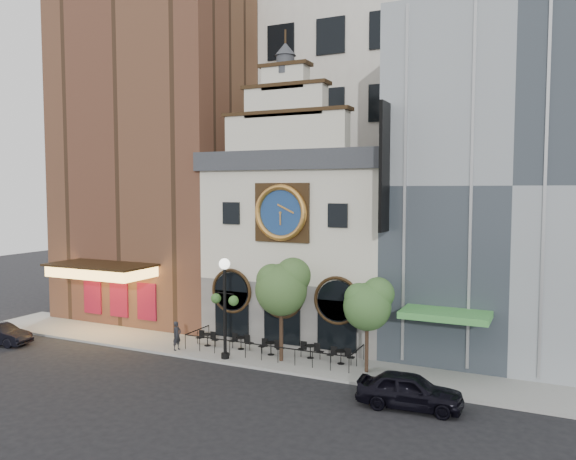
% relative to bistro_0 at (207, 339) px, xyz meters
% --- Properties ---
extents(ground, '(120.00, 120.00, 0.00)m').
position_rel_bistro_0_xyz_m(ground, '(4.47, -2.39, -0.61)').
color(ground, black).
rests_on(ground, ground).
extents(sidewalk, '(44.00, 5.00, 0.15)m').
position_rel_bistro_0_xyz_m(sidewalk, '(4.47, 0.11, -0.54)').
color(sidewalk, gray).
rests_on(sidewalk, ground).
extents(clock_building, '(12.60, 8.78, 18.65)m').
position_rel_bistro_0_xyz_m(clock_building, '(4.47, 5.43, 6.07)').
color(clock_building, '#605E5B').
rests_on(clock_building, ground).
extents(theater_building, '(14.00, 15.60, 25.00)m').
position_rel_bistro_0_xyz_m(theater_building, '(-8.53, 7.57, 11.99)').
color(theater_building, brown).
rests_on(theater_building, ground).
extents(retail_building, '(14.00, 14.40, 20.00)m').
position_rel_bistro_0_xyz_m(retail_building, '(17.47, 7.59, 9.53)').
color(retail_building, gray).
rests_on(retail_building, ground).
extents(office_tower, '(20.00, 16.00, 40.00)m').
position_rel_bistro_0_xyz_m(office_tower, '(4.47, 17.61, 19.39)').
color(office_tower, silver).
rests_on(office_tower, ground).
extents(cafe_railing, '(10.60, 2.60, 0.90)m').
position_rel_bistro_0_xyz_m(cafe_railing, '(4.47, 0.11, -0.01)').
color(cafe_railing, black).
rests_on(cafe_railing, sidewalk).
extents(bistro_0, '(1.58, 0.68, 0.90)m').
position_rel_bistro_0_xyz_m(bistro_0, '(0.00, 0.00, 0.00)').
color(bistro_0, black).
rests_on(bistro_0, sidewalk).
extents(bistro_1, '(1.58, 0.68, 0.90)m').
position_rel_bistro_0_xyz_m(bistro_1, '(2.29, 0.25, 0.00)').
color(bistro_1, black).
rests_on(bistro_1, sidewalk).
extents(bistro_2, '(1.58, 0.68, 0.90)m').
position_rel_bistro_0_xyz_m(bistro_2, '(4.49, -0.02, 0.00)').
color(bistro_2, black).
rests_on(bistro_2, sidewalk).
extents(bistro_3, '(1.58, 0.68, 0.90)m').
position_rel_bistro_0_xyz_m(bistro_3, '(6.86, 0.39, 0.00)').
color(bistro_3, black).
rests_on(bistro_3, sidewalk).
extents(bistro_4, '(1.58, 0.68, 0.90)m').
position_rel_bistro_0_xyz_m(bistro_4, '(8.84, 0.13, 0.00)').
color(bistro_4, black).
rests_on(bistro_4, sidewalk).
extents(car_right, '(4.92, 2.27, 1.63)m').
position_rel_bistro_0_xyz_m(car_right, '(13.72, -4.17, 0.20)').
color(car_right, black).
rests_on(car_right, ground).
extents(car_left, '(4.18, 1.91, 1.33)m').
position_rel_bistro_0_xyz_m(car_left, '(-12.51, -4.96, 0.05)').
color(car_left, black).
rests_on(car_left, ground).
extents(pedestrian, '(0.50, 0.69, 1.77)m').
position_rel_bistro_0_xyz_m(pedestrian, '(-1.18, -1.57, 0.42)').
color(pedestrian, black).
rests_on(pedestrian, sidewalk).
extents(lamppost, '(1.87, 0.73, 5.86)m').
position_rel_bistro_0_xyz_m(lamppost, '(2.40, -1.77, 3.16)').
color(lamppost, black).
rests_on(lamppost, sidewalk).
extents(tree_left, '(3.09, 2.97, 5.95)m').
position_rel_bistro_0_xyz_m(tree_left, '(5.59, -0.72, 3.90)').
color(tree_left, '#382619').
rests_on(tree_left, sidewalk).
extents(tree_right, '(2.66, 2.57, 5.13)m').
position_rel_bistro_0_xyz_m(tree_right, '(10.60, -0.53, 3.30)').
color(tree_right, '#382619').
rests_on(tree_right, sidewalk).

